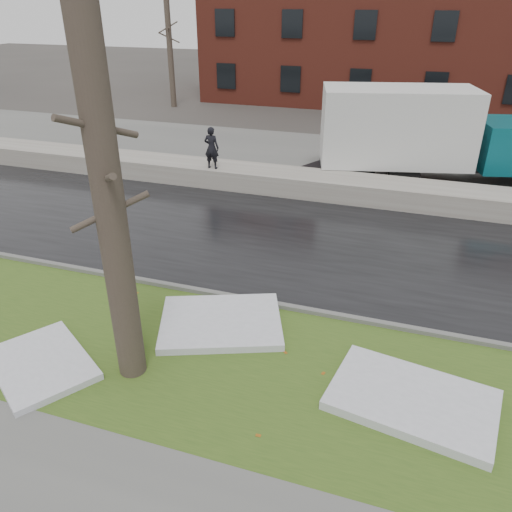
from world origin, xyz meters
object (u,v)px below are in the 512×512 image
(tree, at_px, (111,215))
(worker, at_px, (212,148))
(fire_hydrant, at_px, (129,332))
(box_truck, at_px, (426,134))

(tree, height_order, worker, tree)
(fire_hydrant, bearing_deg, worker, 116.37)
(tree, xyz_separation_m, worker, (-2.63, 10.25, -1.75))
(fire_hydrant, relative_size, tree, 0.13)
(box_truck, height_order, worker, box_truck)
(tree, distance_m, box_truck, 14.31)
(fire_hydrant, relative_size, box_truck, 0.08)
(fire_hydrant, bearing_deg, tree, -42.74)
(fire_hydrant, distance_m, worker, 10.04)
(fire_hydrant, height_order, box_truck, box_truck)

